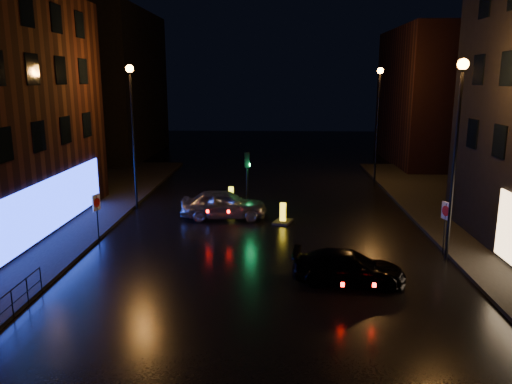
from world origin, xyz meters
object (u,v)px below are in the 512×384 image
(bollard_near, at_px, (283,218))
(bollard_far, at_px, (231,199))
(road_sign_left, at_px, (97,207))
(traffic_signal, at_px, (247,202))
(dark_sedan, at_px, (349,267))
(silver_hatchback, at_px, (224,204))
(road_sign_right, at_px, (446,215))

(bollard_near, xyz_separation_m, bollard_far, (-3.19, 4.39, -0.02))
(bollard_far, height_order, road_sign_left, road_sign_left)
(traffic_signal, xyz_separation_m, dark_sedan, (4.45, -10.63, 0.11))
(dark_sedan, distance_m, bollard_near, 8.39)
(silver_hatchback, bearing_deg, road_sign_right, -120.45)
(traffic_signal, height_order, road_sign_right, traffic_signal)
(bollard_far, bearing_deg, traffic_signal, -34.54)
(traffic_signal, relative_size, silver_hatchback, 0.73)
(bollard_near, distance_m, bollard_far, 5.42)
(silver_hatchback, bearing_deg, bollard_near, -105.76)
(silver_hatchback, relative_size, bollard_near, 3.24)
(road_sign_left, relative_size, road_sign_right, 0.99)
(traffic_signal, xyz_separation_m, bollard_far, (-1.11, 1.80, -0.28))
(silver_hatchback, bearing_deg, traffic_signal, -35.75)
(road_sign_left, xyz_separation_m, road_sign_right, (15.79, -0.99, 0.02))
(dark_sedan, bearing_deg, road_sign_right, -47.59)
(traffic_signal, bearing_deg, road_sign_right, -38.63)
(bollard_near, bearing_deg, bollard_far, 144.93)
(traffic_signal, distance_m, bollard_near, 3.33)
(traffic_signal, relative_size, road_sign_left, 1.48)
(traffic_signal, bearing_deg, dark_sedan, -67.27)
(bollard_far, bearing_deg, road_sign_right, -17.93)
(bollard_far, distance_m, road_sign_right, 13.74)
(bollard_near, bearing_deg, dark_sedan, -54.53)
(bollard_far, bearing_deg, dark_sedan, -42.20)
(silver_hatchback, xyz_separation_m, bollard_far, (0.08, 3.63, -0.58))
(road_sign_right, bearing_deg, silver_hatchback, -48.97)
(traffic_signal, distance_m, silver_hatchback, 2.20)
(traffic_signal, height_order, bollard_near, traffic_signal)
(silver_hatchback, bearing_deg, dark_sedan, -149.89)
(dark_sedan, bearing_deg, road_sign_left, 75.25)
(dark_sedan, height_order, bollard_near, dark_sedan)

